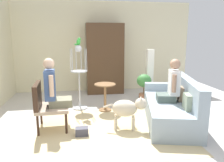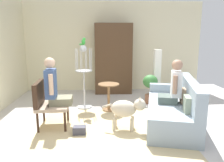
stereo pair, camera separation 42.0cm
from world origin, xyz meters
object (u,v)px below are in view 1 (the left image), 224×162
(round_end_table, at_px, (105,93))
(dog, at_px, (127,108))
(armoire_cabinet, at_px, (105,59))
(column_lamp, at_px, (149,75))
(armchair, at_px, (45,103))
(parrot, at_px, (79,42))
(bird_cage_stand, at_px, (79,77))
(person_on_couch, at_px, (172,84))
(potted_plant, at_px, (144,85))
(handbag, at_px, (82,132))
(person_on_armchair, at_px, (53,88))
(couch, at_px, (172,107))

(round_end_table, height_order, dog, round_end_table)
(round_end_table, height_order, armoire_cabinet, armoire_cabinet)
(round_end_table, xyz_separation_m, column_lamp, (1.34, 0.82, 0.27))
(armchair, bearing_deg, dog, -8.07)
(parrot, distance_m, armoire_cabinet, 1.75)
(armchair, bearing_deg, bird_cage_stand, 60.82)
(person_on_couch, relative_size, potted_plant, 1.12)
(round_end_table, relative_size, potted_plant, 0.85)
(dog, distance_m, potted_plant, 1.81)
(armchair, height_order, parrot, parrot)
(dog, bearing_deg, round_end_table, 104.58)
(dog, relative_size, handbag, 3.54)
(person_on_couch, bearing_deg, armoire_cabinet, 111.14)
(armchair, height_order, person_on_armchair, person_on_armchair)
(person_on_armchair, bearing_deg, armoire_cabinet, 63.98)
(handbag, bearing_deg, bird_cage_stand, 90.60)
(round_end_table, bearing_deg, armchair, -144.01)
(person_on_couch, xyz_separation_m, round_end_table, (-1.22, 0.91, -0.37))
(couch, height_order, potted_plant, couch)
(column_lamp, bearing_deg, person_on_couch, -93.87)
(couch, relative_size, person_on_couch, 2.54)
(bird_cage_stand, bearing_deg, potted_plant, 8.88)
(bird_cage_stand, height_order, potted_plant, bird_cage_stand)
(armoire_cabinet, bearing_deg, couch, -67.99)
(dog, bearing_deg, handbag, -168.99)
(dog, height_order, column_lamp, column_lamp)
(armchair, relative_size, bird_cage_stand, 0.58)
(person_on_armchair, distance_m, potted_plant, 2.59)
(couch, relative_size, armoire_cabinet, 1.02)
(round_end_table, xyz_separation_m, dog, (0.29, -1.10, -0.01))
(person_on_couch, xyz_separation_m, dog, (-0.93, -0.19, -0.38))
(couch, xyz_separation_m, armchair, (-2.48, 0.01, 0.21))
(potted_plant, height_order, column_lamp, column_lamp)
(handbag, bearing_deg, person_on_couch, 11.22)
(armchair, relative_size, round_end_table, 1.38)
(couch, xyz_separation_m, column_lamp, (0.08, 1.72, 0.37))
(person_on_couch, height_order, column_lamp, column_lamp)
(couch, height_order, column_lamp, column_lamp)
(couch, bearing_deg, armoire_cabinet, 112.01)
(couch, height_order, parrot, parrot)
(potted_plant, distance_m, armoire_cabinet, 1.61)
(person_on_armchair, distance_m, armoire_cabinet, 2.90)
(person_on_armchair, bearing_deg, parrot, 66.58)
(column_lamp, distance_m, armoire_cabinet, 1.50)
(bird_cage_stand, height_order, parrot, parrot)
(couch, xyz_separation_m, dog, (-0.98, -0.20, 0.09))
(person_on_couch, xyz_separation_m, parrot, (-1.80, 1.16, 0.81))
(person_on_armchair, bearing_deg, potted_plant, 32.76)
(armchair, xyz_separation_m, armoire_cabinet, (1.43, 2.61, 0.53))
(column_lamp, bearing_deg, potted_plant, -128.31)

